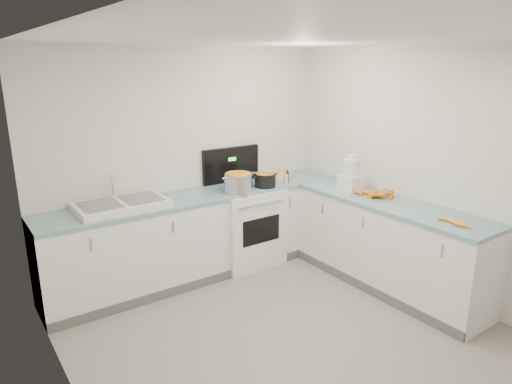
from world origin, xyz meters
TOP-DOWN VIEW (x-y plane):
  - floor at (0.00, 0.00)m, footprint 3.50×4.00m
  - ceiling at (0.00, 0.00)m, footprint 3.50×4.00m
  - wall_back at (0.00, 2.00)m, footprint 3.50×0.00m
  - wall_left at (-1.75, 0.00)m, footprint 0.00×4.00m
  - wall_right at (1.75, 0.00)m, footprint 0.00×4.00m
  - counter_back at (0.00, 1.70)m, footprint 3.50×0.62m
  - counter_right at (1.45, 0.30)m, footprint 0.62×2.20m
  - stove at (0.55, 1.69)m, footprint 0.76×0.65m
  - sink at (-0.90, 1.70)m, footprint 0.86×0.52m
  - steel_pot at (0.37, 1.54)m, footprint 0.38×0.38m
  - black_pot at (0.74, 1.54)m, footprint 0.27×0.27m
  - wooden_spoon at (0.74, 1.54)m, footprint 0.28×0.23m
  - mixing_bowl at (1.10, 1.69)m, footprint 0.25×0.25m
  - extract_bottle at (1.09, 1.56)m, footprint 0.05×0.05m
  - spice_jar at (1.03, 1.52)m, footprint 0.05×0.05m
  - food_processor at (1.43, 0.87)m, footprint 0.20×0.24m
  - carrot_pile at (1.47, 0.53)m, footprint 0.39×0.45m
  - peeled_carrots at (1.36, -0.47)m, footprint 0.13×0.36m
  - peelings at (-1.12, 1.70)m, footprint 0.22×0.28m

SIDE VIEW (x-z plane):
  - floor at x=0.00m, z-range 0.00..0.00m
  - counter_back at x=0.00m, z-range 0.00..0.94m
  - counter_right at x=1.45m, z-range 0.00..0.94m
  - stove at x=0.55m, z-range -0.21..1.15m
  - peeled_carrots at x=1.36m, z-range 0.94..0.98m
  - carrot_pile at x=1.47m, z-range 0.93..1.02m
  - sink at x=-0.90m, z-range 0.82..1.13m
  - spice_jar at x=1.03m, z-range 0.94..1.03m
  - mixing_bowl at x=1.10m, z-range 0.94..1.05m
  - extract_bottle at x=1.09m, z-range 0.94..1.06m
  - black_pot at x=0.74m, z-range 0.92..1.09m
  - peelings at x=-1.12m, z-range 1.01..1.02m
  - steel_pot at x=0.37m, z-range 0.92..1.15m
  - wooden_spoon at x=0.74m, z-range 1.10..1.11m
  - food_processor at x=1.43m, z-range 0.91..1.31m
  - wall_back at x=0.00m, z-range 0.00..2.50m
  - wall_left at x=-1.75m, z-range 0.00..2.50m
  - wall_right at x=1.75m, z-range 0.00..2.50m
  - ceiling at x=0.00m, z-range 2.50..2.50m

